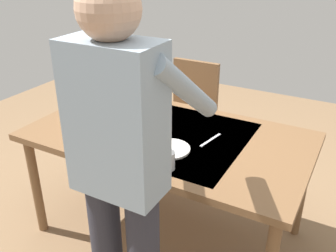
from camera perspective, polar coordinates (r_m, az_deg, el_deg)
The scene contains 11 objects.
ground_plane at distance 2.66m, azimuth -0.00°, elevation -15.62°, with size 6.00×6.00×0.00m, color #846647.
dining_table at distance 2.27m, azimuth -0.00°, elevation -2.71°, with size 1.67×0.94×0.75m.
chair_near at distance 3.12m, azimuth 3.37°, elevation 2.58°, with size 0.40×0.40×0.91m.
person_server at distance 1.50m, azimuth -7.05°, elevation -6.46°, with size 0.42×0.61×1.69m.
wine_bottle at distance 2.54m, azimuth -6.08°, elevation 4.80°, with size 0.07×0.07×0.30m.
wine_glass_left at distance 2.78m, azimuth -10.09°, elevation 6.28°, with size 0.07×0.07×0.15m.
water_cup_near_left at distance 2.87m, azimuth -8.54°, elevation 5.95°, with size 0.07×0.07×0.11m, color silver.
water_cup_near_right at distance 1.87m, azimuth -0.04°, elevation -5.31°, with size 0.07×0.07×0.10m, color silver.
serving_bowl_pasta at distance 2.44m, azimuth -10.79°, elevation 1.60°, with size 0.30×0.30×0.07m.
dinner_plate_near at distance 2.06m, azimuth 0.23°, elevation -3.52°, with size 0.23×0.23×0.01m, color silver.
table_knife at distance 2.17m, azimuth 6.53°, elevation -2.14°, with size 0.01×0.20×0.01m, color silver.
Camera 1 is at (-0.96, 1.75, 1.76)m, focal length 39.85 mm.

